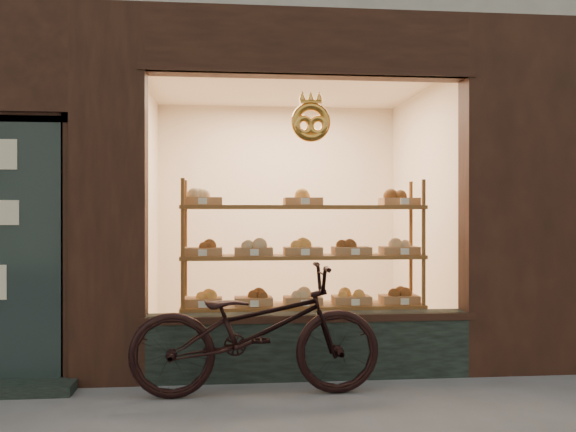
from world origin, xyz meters
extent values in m
cube|color=#2A3831|center=(0.45, 2.12, 0.28)|extent=(2.70, 0.25, 0.55)
cube|color=#212C2D|center=(-2.00, 2.06, 1.10)|extent=(0.90, 0.04, 2.15)
torus|color=gold|center=(0.45, 2.02, 2.15)|extent=(0.33, 0.07, 0.33)
cube|color=#573818|center=(0.45, 2.55, 0.05)|extent=(2.20, 0.45, 0.04)
cube|color=#573818|center=(0.45, 2.55, 0.55)|extent=(2.20, 0.45, 0.03)
cube|color=#573818|center=(0.45, 2.55, 1.00)|extent=(2.20, 0.45, 0.04)
cube|color=#573818|center=(0.45, 2.55, 1.45)|extent=(2.20, 0.45, 0.04)
cylinder|color=#573818|center=(-0.62, 2.35, 0.85)|extent=(0.04, 0.04, 1.70)
cylinder|color=#573818|center=(1.52, 2.35, 0.85)|extent=(0.04, 0.04, 1.70)
cylinder|color=#573818|center=(-0.62, 2.75, 0.85)|extent=(0.04, 0.04, 1.70)
cylinder|color=#573818|center=(1.52, 2.75, 0.85)|extent=(0.04, 0.04, 1.70)
cube|color=#956947|center=(-0.45, 2.55, 0.60)|extent=(0.34, 0.24, 0.07)
sphere|color=gold|center=(-0.45, 2.55, 0.69)|extent=(0.11, 0.11, 0.11)
cube|color=white|center=(-0.45, 2.36, 0.60)|extent=(0.07, 0.01, 0.05)
cube|color=#956947|center=(0.00, 2.55, 0.60)|extent=(0.34, 0.24, 0.07)
sphere|color=brown|center=(0.00, 2.55, 0.69)|extent=(0.11, 0.11, 0.11)
cube|color=white|center=(0.00, 2.36, 0.60)|extent=(0.07, 0.01, 0.05)
cube|color=#956947|center=(0.45, 2.55, 0.60)|extent=(0.34, 0.24, 0.07)
sphere|color=tan|center=(0.45, 2.55, 0.69)|extent=(0.11, 0.11, 0.11)
cube|color=white|center=(0.45, 2.36, 0.60)|extent=(0.07, 0.01, 0.05)
cube|color=#956947|center=(0.90, 2.55, 0.60)|extent=(0.34, 0.24, 0.07)
sphere|color=gold|center=(0.90, 2.55, 0.69)|extent=(0.11, 0.11, 0.11)
cube|color=white|center=(0.90, 2.36, 0.60)|extent=(0.07, 0.01, 0.05)
cube|color=#956947|center=(1.35, 2.55, 0.60)|extent=(0.34, 0.24, 0.07)
sphere|color=brown|center=(1.35, 2.55, 0.69)|extent=(0.11, 0.11, 0.11)
cube|color=white|center=(1.35, 2.36, 0.60)|extent=(0.08, 0.01, 0.05)
cube|color=#956947|center=(-0.45, 2.55, 1.05)|extent=(0.34, 0.24, 0.07)
sphere|color=brown|center=(-0.45, 2.55, 1.14)|extent=(0.11, 0.11, 0.11)
cube|color=white|center=(-0.45, 2.36, 1.05)|extent=(0.07, 0.01, 0.06)
cube|color=#956947|center=(0.00, 2.55, 1.05)|extent=(0.34, 0.24, 0.07)
sphere|color=tan|center=(0.00, 2.55, 1.14)|extent=(0.11, 0.11, 0.11)
cube|color=white|center=(0.00, 2.36, 1.05)|extent=(0.07, 0.01, 0.06)
cube|color=#956947|center=(0.45, 2.55, 1.05)|extent=(0.34, 0.24, 0.07)
sphere|color=gold|center=(0.45, 2.55, 1.14)|extent=(0.11, 0.11, 0.11)
cube|color=white|center=(0.45, 2.36, 1.05)|extent=(0.07, 0.01, 0.06)
cube|color=#956947|center=(0.90, 2.55, 1.05)|extent=(0.34, 0.24, 0.07)
sphere|color=brown|center=(0.90, 2.55, 1.14)|extent=(0.11, 0.11, 0.11)
cube|color=white|center=(0.90, 2.36, 1.05)|extent=(0.07, 0.01, 0.06)
cube|color=#956947|center=(1.35, 2.55, 1.05)|extent=(0.34, 0.24, 0.07)
sphere|color=tan|center=(1.35, 2.55, 1.14)|extent=(0.11, 0.11, 0.11)
cube|color=white|center=(1.35, 2.36, 1.05)|extent=(0.08, 0.01, 0.06)
cube|color=#956947|center=(-0.45, 2.55, 1.50)|extent=(0.34, 0.24, 0.07)
sphere|color=tan|center=(-0.45, 2.55, 1.59)|extent=(0.11, 0.11, 0.11)
cube|color=white|center=(-0.45, 2.36, 1.50)|extent=(0.07, 0.01, 0.06)
cube|color=#956947|center=(0.45, 2.55, 1.50)|extent=(0.34, 0.24, 0.07)
sphere|color=gold|center=(0.45, 2.55, 1.59)|extent=(0.11, 0.11, 0.11)
cube|color=white|center=(0.45, 2.36, 1.50)|extent=(0.07, 0.01, 0.06)
cube|color=#956947|center=(1.35, 2.55, 1.50)|extent=(0.34, 0.24, 0.07)
sphere|color=brown|center=(1.35, 2.55, 1.59)|extent=(0.11, 0.11, 0.11)
cube|color=white|center=(1.35, 2.36, 1.50)|extent=(0.08, 0.01, 0.06)
imported|color=black|center=(-0.03, 1.65, 0.50)|extent=(1.92, 0.70, 1.00)
camera|label=1|loc=(-0.29, -3.24, 1.39)|focal=40.00mm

